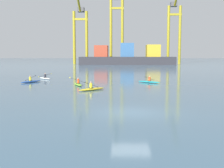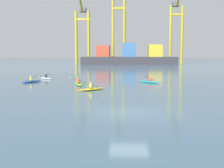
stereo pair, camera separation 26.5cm
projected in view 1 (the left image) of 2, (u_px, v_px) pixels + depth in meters
name	position (u px, v px, depth m)	size (l,w,h in m)	color
ground_plane	(131.00, 112.00, 18.25)	(800.00, 800.00, 0.00)	#476B84
container_barge	(127.00, 58.00, 115.74)	(38.10, 11.00, 8.64)	#28282D
gantry_crane_west	(80.00, 27.00, 122.60)	(6.65, 17.11, 31.87)	olive
gantry_crane_west_mid	(117.00, 21.00, 127.50)	(6.38, 17.89, 36.41)	olive
gantry_crane_east_mid	(174.00, 25.00, 125.94)	(6.29, 17.52, 34.32)	olive
kayak_yellow	(92.00, 89.00, 29.79)	(2.80, 2.86, 0.95)	yellow
kayak_blue	(31.00, 81.00, 38.47)	(2.24, 3.24, 1.06)	#2856B2
kayak_teal	(149.00, 82.00, 38.04)	(3.06, 2.55, 0.97)	teal
kayak_lime	(78.00, 84.00, 34.82)	(2.05, 3.39, 1.05)	#7ABC2D
kayak_white	(45.00, 78.00, 44.01)	(2.68, 2.97, 0.95)	silver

